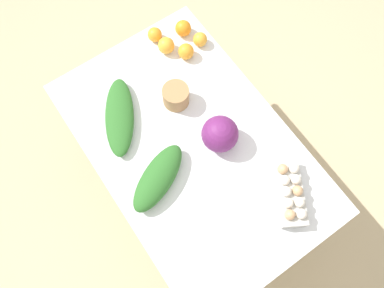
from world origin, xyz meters
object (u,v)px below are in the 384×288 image
Objects in this scene: orange_1 at (186,51)px; orange_4 at (166,46)px; orange_2 at (155,35)px; paper_bag at (176,96)px; cabbage_purple at (220,134)px; egg_carton at (290,193)px; greens_bunch_beet_tops at (158,178)px; greens_bunch_chard at (120,117)px; orange_0 at (183,28)px; orange_3 at (200,39)px.

orange_4 reaches higher than orange_1.
orange_4 is (0.09, 0.01, 0.00)m from orange_2.
paper_bag reaches higher than orange_4.
egg_carton is (0.37, 0.10, -0.04)m from cabbage_purple.
greens_bunch_beet_tops is at bearing -89.75° from cabbage_purple.
greens_bunch_chard is (-0.71, -0.41, -0.01)m from egg_carton.
greens_bunch_beet_tops is 0.77m from orange_0.
orange_1 is at bearing 134.88° from paper_bag.
orange_3 is at bearing 22.04° from egg_carton.
paper_bag is at bearing 75.96° from greens_bunch_chard.
greens_bunch_chard is 0.55m from orange_0.
cabbage_purple reaches higher than paper_bag.
paper_bag is at bearing -17.05° from orange_2.
greens_bunch_beet_tops is 4.29× the size of orange_1.
greens_bunch_beet_tops reaches higher than orange_3.
orange_4 is at bearing 116.74° from greens_bunch_chard.
cabbage_purple is 0.28m from paper_bag.
egg_carton is at bearing 12.51° from paper_bag.
egg_carton reaches higher than orange_0.
orange_4 is (-0.53, 0.39, -0.00)m from greens_bunch_beet_tops.
cabbage_purple is at bearing -18.86° from orange_0.
paper_bag is 1.54× the size of orange_0.
greens_bunch_beet_tops reaches higher than orange_4.
orange_3 is at bearing 154.19° from cabbage_purple.
paper_bag reaches higher than orange_0.
greens_bunch_chard is at bearing -52.97° from orange_2.
orange_2 is (-0.62, 0.38, -0.01)m from greens_bunch_beet_tops.
cabbage_purple reaches higher than greens_bunch_beet_tops.
greens_bunch_chard is 0.42m from orange_4.
cabbage_purple is 0.42× the size of greens_bunch_chard.
orange_3 is (0.15, 0.17, -0.00)m from orange_2.
orange_1 is at bearing 28.54° from egg_carton.
orange_1 is 0.96× the size of orange_4.
cabbage_purple reaches higher than orange_4.
greens_bunch_beet_tops is at bearing -45.07° from orange_1.
orange_0 reaches higher than orange_1.
orange_2 is (-0.17, -0.07, -0.00)m from orange_1.
egg_carton reaches higher than orange_4.
cabbage_purple is 0.47m from orange_1.
paper_bag is 0.25m from orange_1.
paper_bag is (-0.28, -0.05, -0.03)m from cabbage_purple.
egg_carton is 3.65× the size of orange_4.
cabbage_purple is 2.10× the size of orange_1.
orange_1 is 0.10m from orange_4.
cabbage_purple is 0.49× the size of greens_bunch_beet_tops.
egg_carton is at bearing 1.75° from orange_4.
cabbage_purple is 0.54m from orange_4.
greens_bunch_chard is 5.01× the size of orange_1.
orange_1 is at bearing -78.42° from orange_3.
orange_0 is 0.10m from orange_3.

